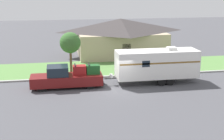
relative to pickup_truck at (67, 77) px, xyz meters
name	(u,v)px	position (x,y,z in m)	size (l,w,h in m)	color
ground_plane	(119,89)	(4.40, -1.22, -0.90)	(120.00, 120.00, 0.00)	#47474C
curb_strip	(111,76)	(4.40, 2.53, -0.83)	(80.00, 0.30, 0.14)	#999993
lawn_strip	(106,68)	(4.40, 6.18, -0.89)	(80.00, 7.00, 0.03)	#568442
house_across_street	(120,36)	(7.35, 12.69, 1.54)	(11.84, 8.23, 4.72)	tan
pickup_truck	(67,77)	(0.00, 0.00, 0.00)	(6.39, 1.94, 2.06)	black
travel_trailer	(157,64)	(8.22, 0.00, 0.89)	(8.64, 2.29, 3.33)	black
mailbox	(136,64)	(7.17, 3.43, 0.04)	(0.48, 0.20, 1.23)	brown
tree_in_yard	(70,43)	(0.57, 5.05, 2.19)	(2.15, 2.15, 4.19)	brown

